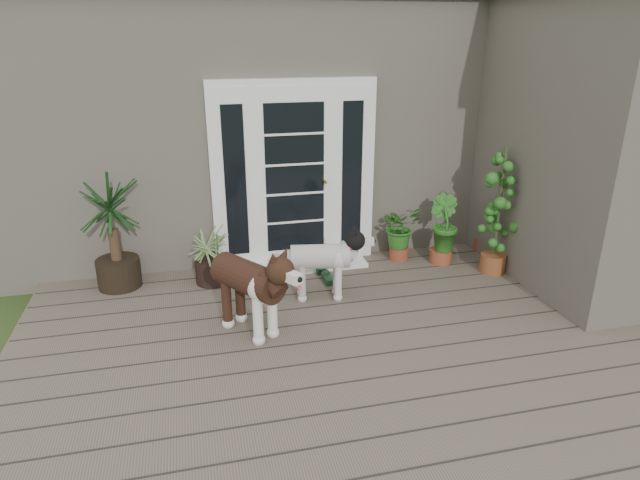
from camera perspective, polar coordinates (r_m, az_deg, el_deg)
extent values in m
cube|color=#6B5B4C|center=(4.89, 4.99, -12.49)|extent=(6.20, 4.60, 0.12)
cube|color=#665E54|center=(8.30, -4.15, 12.56)|extent=(7.40, 4.00, 3.10)
cube|color=#665E54|center=(6.64, 26.91, 8.31)|extent=(1.60, 2.40, 3.10)
cube|color=white|center=(6.35, -2.70, 6.76)|extent=(1.90, 0.14, 2.15)
cube|color=white|center=(6.51, -2.21, -2.66)|extent=(1.60, 0.40, 0.05)
imported|color=#2C631C|center=(6.71, 8.28, 0.45)|extent=(0.60, 0.60, 0.61)
imported|color=#22651D|center=(6.71, 12.57, 0.19)|extent=(0.51, 0.51, 0.62)
imported|color=#195518|center=(7.27, 16.99, 0.87)|extent=(0.37, 0.37, 0.50)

